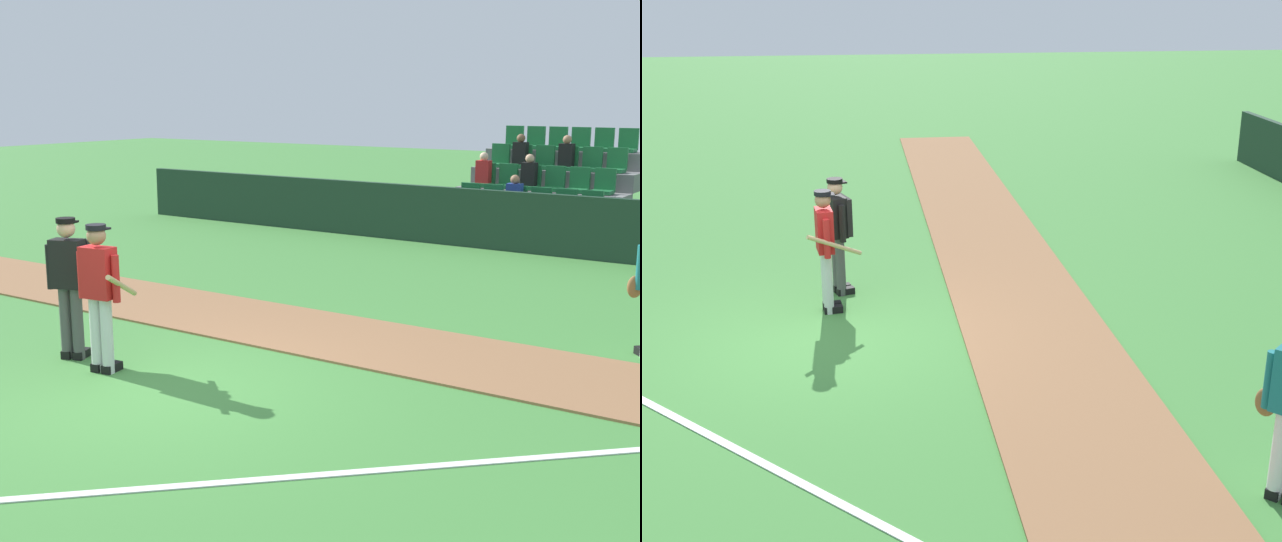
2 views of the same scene
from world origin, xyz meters
TOP-DOWN VIEW (x-y plane):
  - ground_plane at (0.00, 0.00)m, footprint 80.00×80.00m
  - infield_dirt_path at (0.00, 2.88)m, footprint 28.00×1.99m
  - foul_line_chalk at (3.00, -0.50)m, footprint 8.69×8.42m
  - batter_red_jersey at (-0.95, 0.11)m, footprint 0.72×0.75m
  - umpire_home_plate at (-1.67, 0.28)m, footprint 0.56×0.41m

SIDE VIEW (x-z plane):
  - ground_plane at x=0.00m, z-range 0.00..0.00m
  - foul_line_chalk at x=3.00m, z-range 0.00..0.01m
  - infield_dirt_path at x=0.00m, z-range 0.00..0.03m
  - batter_red_jersey at x=-0.95m, z-range 0.09..1.85m
  - umpire_home_plate at x=-1.67m, z-range 0.12..1.88m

